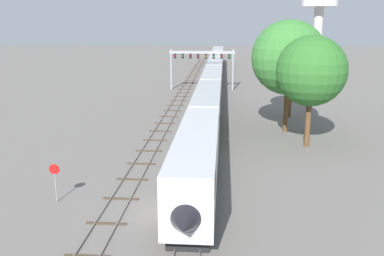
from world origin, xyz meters
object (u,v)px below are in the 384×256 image
Objects in this scene: passenger_train at (214,77)px; stop_sign at (55,178)px; signal_gantry at (202,60)px; trackside_tree_mid at (311,71)px; trackside_tree_left at (292,51)px; trackside_tree_right at (289,58)px; water_tower at (320,4)px.

stop_sign is at bearing -101.04° from passenger_train.
trackside_tree_mid reaches higher than signal_gantry.
passenger_train is 24.52m from trackside_tree_left.
trackside_tree_right reaches higher than trackside_tree_left.
trackside_tree_right is (-1.42, 6.03, 0.82)m from trackside_tree_mid.
trackside_tree_mid is 6.25m from trackside_tree_right.
trackside_tree_left is at bearing 79.04° from trackside_tree_right.
trackside_tree_left is at bearing 55.42° from stop_sign.
passenger_train is 9.72× the size of signal_gantry.
trackside_tree_mid is at bearing -101.77° from water_tower.
trackside_tree_right is (19.16, 21.90, 6.76)m from stop_sign.
water_tower reaches higher than signal_gantry.
trackside_tree_left reaches higher than signal_gantry.
water_tower is at bearing 76.32° from trackside_tree_right.
trackside_tree_right is at bearing 48.81° from stop_sign.
water_tower is at bearing 59.52° from passenger_train.
trackside_tree_right is at bearing 103.26° from trackside_tree_mid.
signal_gantry is at bearing 109.21° from trackside_tree_mid.
trackside_tree_mid is at bearing -73.35° from passenger_train.
trackside_tree_left reaches higher than stop_sign.
trackside_tree_right is at bearing -100.96° from trackside_tree_left.
passenger_train is 4.04m from signal_gantry.
signal_gantry is 1.06× the size of trackside_tree_mid.
trackside_tree_mid is at bearing 37.63° from stop_sign.
water_tower is 84.91m from trackside_tree_mid.
signal_gantry is at bearing 110.33° from trackside_tree_right.
water_tower is at bearing 69.00° from stop_sign.
water_tower reaches higher than trackside_tree_mid.
signal_gantry is at bearing 81.63° from stop_sign.
passenger_train is 31.34m from trackside_tree_right.
signal_gantry is 0.99× the size of trackside_tree_left.
trackside_tree_right reaches higher than signal_gantry.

